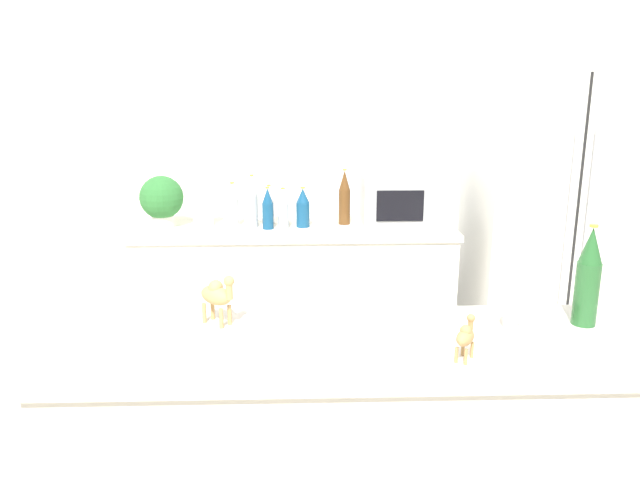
% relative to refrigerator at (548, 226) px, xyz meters
% --- Properties ---
extents(wall_back, '(8.00, 0.06, 2.55)m').
position_rel_refrigerator_xyz_m(wall_back, '(-1.20, 0.40, 0.38)').
color(wall_back, white).
rests_on(wall_back, ground_plane).
extents(back_counter, '(1.84, 0.63, 0.90)m').
position_rel_refrigerator_xyz_m(back_counter, '(-1.48, 0.07, -0.45)').
color(back_counter, white).
rests_on(back_counter, ground_plane).
extents(refrigerator, '(0.87, 0.73, 1.80)m').
position_rel_refrigerator_xyz_m(refrigerator, '(0.00, 0.00, 0.00)').
color(refrigerator, white).
rests_on(refrigerator, ground_plane).
extents(potted_plant, '(0.25, 0.25, 0.29)m').
position_rel_refrigerator_xyz_m(potted_plant, '(-2.23, 0.04, 0.16)').
color(potted_plant, silver).
rests_on(potted_plant, back_counter).
extents(paper_towel_roll, '(0.11, 0.11, 0.24)m').
position_rel_refrigerator_xyz_m(paper_towel_roll, '(-2.00, 0.04, 0.12)').
color(paper_towel_roll, white).
rests_on(paper_towel_roll, back_counter).
extents(microwave, '(0.48, 0.37, 0.28)m').
position_rel_refrigerator_xyz_m(microwave, '(-0.84, 0.09, 0.14)').
color(microwave, '#B2B5BA').
rests_on(microwave, back_counter).
extents(back_bottle_0, '(0.08, 0.08, 0.23)m').
position_rel_refrigerator_xyz_m(back_bottle_0, '(-1.42, 0.01, 0.11)').
color(back_bottle_0, navy).
rests_on(back_bottle_0, back_counter).
extents(back_bottle_1, '(0.07, 0.07, 0.32)m').
position_rel_refrigerator_xyz_m(back_bottle_1, '(-1.18, 0.08, 0.16)').
color(back_bottle_1, brown).
rests_on(back_bottle_1, back_counter).
extents(back_bottle_2, '(0.07, 0.07, 0.26)m').
position_rel_refrigerator_xyz_m(back_bottle_2, '(-1.83, 0.03, 0.13)').
color(back_bottle_2, '#B2B7BC').
rests_on(back_bottle_2, back_counter).
extents(back_bottle_3, '(0.06, 0.06, 0.23)m').
position_rel_refrigerator_xyz_m(back_bottle_3, '(-1.54, -0.01, 0.11)').
color(back_bottle_3, '#B2B7BC').
rests_on(back_bottle_3, back_counter).
extents(back_bottle_4, '(0.06, 0.06, 0.23)m').
position_rel_refrigerator_xyz_m(back_bottle_4, '(-1.62, 0.12, 0.11)').
color(back_bottle_4, '#B2B7BC').
rests_on(back_bottle_4, back_counter).
extents(back_bottle_5, '(0.06, 0.06, 0.24)m').
position_rel_refrigerator_xyz_m(back_bottle_5, '(-1.62, -0.03, 0.12)').
color(back_bottle_5, navy).
rests_on(back_bottle_5, back_counter).
extents(back_bottle_6, '(0.06, 0.06, 0.30)m').
position_rel_refrigerator_xyz_m(back_bottle_6, '(-1.71, 0.01, 0.15)').
color(back_bottle_6, '#B2B7BC').
rests_on(back_bottle_6, back_counter).
extents(wine_bottle, '(0.07, 0.07, 0.31)m').
position_rel_refrigerator_xyz_m(wine_bottle, '(-0.57, -1.72, 0.25)').
color(wine_bottle, '#235628').
rests_on(wine_bottle, bar_counter).
extents(fruit_bowl, '(0.19, 0.19, 0.06)m').
position_rel_refrigerator_xyz_m(fruit_bowl, '(-0.74, -1.75, 0.14)').
color(fruit_bowl, white).
rests_on(fruit_bowl, bar_counter).
extents(camel_figurine, '(0.13, 0.12, 0.17)m').
position_rel_refrigerator_xyz_m(camel_figurine, '(-1.69, -1.68, 0.20)').
color(camel_figurine, tan).
rests_on(camel_figurine, bar_counter).
extents(camel_figurine_second, '(0.08, 0.09, 0.12)m').
position_rel_refrigerator_xyz_m(camel_figurine_second, '(-1.00, -1.95, 0.17)').
color(camel_figurine_second, '#A87F4C').
rests_on(camel_figurine_second, bar_counter).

